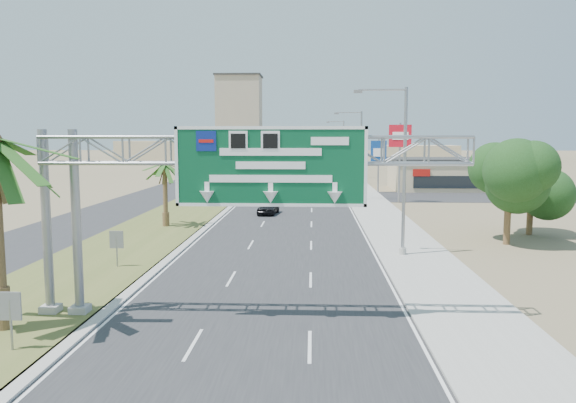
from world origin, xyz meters
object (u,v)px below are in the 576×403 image
at_px(car_left_lane, 268,207).
at_px(pole_sign_red_near, 400,140).
at_px(car_far, 294,175).
at_px(pole_sign_blue, 379,154).
at_px(car_right_lane, 312,178).
at_px(car_mid_lane, 308,189).
at_px(store_building, 458,175).
at_px(sign_gantry, 231,164).
at_px(pole_sign_red_far, 353,140).
at_px(signal_mast, 334,153).

height_order(car_left_lane, pole_sign_red_near, pole_sign_red_near).
bearing_deg(car_far, car_left_lane, -92.84).
bearing_deg(pole_sign_blue, car_right_lane, 118.84).
relative_size(car_left_lane, car_mid_lane, 0.96).
xyz_separation_m(store_building, car_far, (-23.14, 18.81, -1.29)).
relative_size(car_mid_lane, car_right_lane, 0.74).
xyz_separation_m(store_building, car_right_lane, (-20.00, 10.33, -1.22)).
relative_size(store_building, car_far, 3.66).
bearing_deg(car_far, pole_sign_blue, -65.79).
relative_size(sign_gantry, car_left_lane, 4.24).
distance_m(sign_gantry, car_far, 75.07).
bearing_deg(car_right_lane, store_building, -35.26).
distance_m(store_building, car_mid_lane, 22.10).
distance_m(pole_sign_blue, pole_sign_red_far, 26.10).
xyz_separation_m(pole_sign_blue, pole_sign_red_far, (-1.50, 26.00, 1.73)).
distance_m(signal_mast, pole_sign_red_near, 23.07).
height_order(car_left_lane, car_right_lane, car_right_lane).
xyz_separation_m(sign_gantry, pole_sign_red_near, (12.55, 39.94, 0.72)).
bearing_deg(pole_sign_red_far, store_building, -58.11).
bearing_deg(pole_sign_blue, car_mid_lane, -161.40).
xyz_separation_m(car_right_lane, pole_sign_red_near, (9.49, -26.46, 6.00)).
height_order(car_mid_lane, car_far, car_far).
xyz_separation_m(car_right_lane, pole_sign_red_far, (7.00, 10.57, 5.91)).
bearing_deg(signal_mast, car_right_lane, 126.09).
xyz_separation_m(car_mid_lane, pole_sign_red_near, (9.99, -7.99, 6.09)).
height_order(car_left_lane, pole_sign_blue, pole_sign_blue).
distance_m(sign_gantry, pole_sign_red_near, 41.87).
xyz_separation_m(car_mid_lane, pole_sign_blue, (9.00, 3.03, 4.27)).
bearing_deg(car_far, pole_sign_red_far, 9.89).
xyz_separation_m(signal_mast, car_left_lane, (-7.17, -32.03, -4.18)).
relative_size(car_left_lane, car_right_lane, 0.70).
xyz_separation_m(sign_gantry, car_right_lane, (3.06, 66.40, -5.28)).
distance_m(car_mid_lane, pole_sign_red_near, 14.17).
xyz_separation_m(car_mid_lane, pole_sign_red_far, (7.50, 29.03, 6.00)).
bearing_deg(sign_gantry, signal_mast, 84.26).
bearing_deg(car_far, pole_sign_red_near, -71.87).
distance_m(car_right_lane, pole_sign_red_near, 28.74).
xyz_separation_m(car_right_lane, car_far, (-3.14, 8.48, -0.07)).
bearing_deg(car_right_lane, car_mid_lane, -99.50).
bearing_deg(car_left_lane, sign_gantry, -81.07).
bearing_deg(store_building, car_mid_lane, -158.35).
height_order(store_building, pole_sign_red_near, pole_sign_red_near).
relative_size(signal_mast, pole_sign_blue, 1.49).
bearing_deg(pole_sign_blue, car_left_lane, -120.82).
bearing_deg(store_building, car_right_lane, 152.69).
relative_size(car_mid_lane, pole_sign_red_far, 0.49).
bearing_deg(pole_sign_blue, sign_gantry, -102.78).
bearing_deg(car_mid_lane, store_building, 27.69).
relative_size(car_mid_lane, pole_sign_blue, 0.60).
bearing_deg(pole_sign_red_near, car_mid_lane, 141.34).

